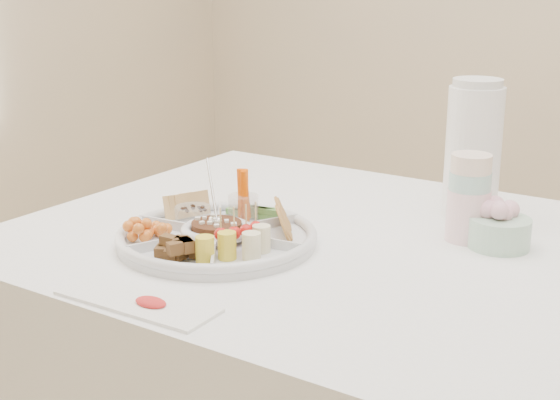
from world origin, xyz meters
The scene contains 12 objects.
party_tray centered at (-0.30, -0.16, 0.78)m, with size 0.38×0.38×0.04m, color silver.
bean_dip centered at (-0.30, -0.16, 0.79)m, with size 0.10×0.10×0.04m, color black.
tortillas centered at (-0.19, -0.09, 0.80)m, with size 0.09×0.09×0.05m, color #A97740, non-canonical shape.
carrot_cucumber centered at (-0.31, -0.03, 0.82)m, with size 0.12×0.12×0.11m, color #F55500, non-canonical shape.
pita_raisins centered at (-0.41, -0.11, 0.80)m, with size 0.10×0.10×0.06m, color #E2C373, non-canonical shape.
cherries centered at (-0.40, -0.24, 0.79)m, with size 0.10×0.10×0.04m, color orange, non-canonical shape.
granola_chunks centered at (-0.28, -0.29, 0.79)m, with size 0.09×0.09×0.04m, color #4A3012, non-canonical shape.
banana_tomato centered at (-0.18, -0.22, 0.82)m, with size 0.11×0.11×0.09m, color #D7D169, non-canonical shape.
cup_stack centered at (0.10, 0.13, 0.87)m, with size 0.08×0.08×0.23m, color silver.
thermos centered at (0.04, 0.28, 0.91)m, with size 0.12×0.12×0.30m, color white.
flower_bowl centered at (0.16, 0.12, 0.80)m, with size 0.12×0.12×0.09m, color #9EBDAA.
placemat centered at (-0.23, -0.45, 0.76)m, with size 0.28×0.09×0.01m, color white.
Camera 1 is at (0.59, -1.28, 1.27)m, focal length 50.00 mm.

